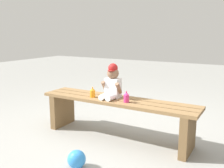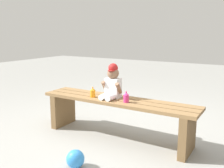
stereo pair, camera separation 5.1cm
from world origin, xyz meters
name	(u,v)px [view 2 (the right image)]	position (x,y,z in m)	size (l,w,h in m)	color
ground_plane	(117,137)	(0.00, 0.00, 0.00)	(16.00, 16.00, 0.00)	#999993
park_bench	(117,111)	(0.00, 0.00, 0.33)	(1.89, 0.39, 0.47)	olive
child_figure	(112,83)	(-0.07, 0.02, 0.65)	(0.23, 0.27, 0.40)	white
sippy_cup_left	(93,92)	(-0.29, -0.08, 0.53)	(0.06, 0.06, 0.12)	orange
sippy_cup_right	(126,97)	(0.16, -0.08, 0.53)	(0.06, 0.06, 0.12)	#E5337F
toy_ball	(75,159)	(0.02, -0.80, 0.08)	(0.17, 0.17, 0.17)	#338CE5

